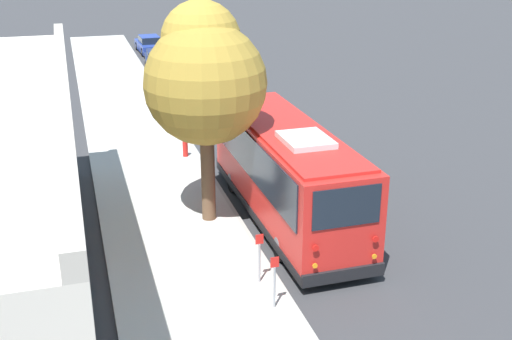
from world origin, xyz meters
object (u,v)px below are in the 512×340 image
at_px(parked_sedan_gray, 176,83).
at_px(sign_post_near, 274,282).
at_px(parked_sedan_navy, 159,60).
at_px(street_tree, 204,75).
at_px(shuttle_bus, 286,168).
at_px(parked_sedan_blue, 150,45).
at_px(sign_post_far, 259,258).
at_px(fire_hydrant, 185,147).
at_px(parked_sedan_tan, 201,109).

bearing_deg(parked_sedan_gray, sign_post_near, 179.25).
xyz_separation_m(parked_sedan_navy, street_tree, (-24.34, 1.99, 4.35)).
bearing_deg(shuttle_bus, parked_sedan_blue, 0.09).
relative_size(parked_sedan_navy, parked_sedan_blue, 1.02).
distance_m(parked_sedan_gray, sign_post_near, 23.16).
bearing_deg(shuttle_bus, sign_post_far, 151.30).
relative_size(parked_sedan_blue, sign_post_far, 3.04).
distance_m(parked_sedan_navy, parked_sedan_blue, 6.21).
relative_size(sign_post_near, fire_hydrant, 1.78).
distance_m(parked_sedan_tan, sign_post_far, 16.12).
bearing_deg(sign_post_near, shuttle_bus, -21.90).
xyz_separation_m(shuttle_bus, parked_sedan_gray, (17.93, 0.55, -1.22)).
relative_size(parked_sedan_tan, street_tree, 0.67).
xyz_separation_m(parked_sedan_tan, street_tree, (-11.57, 2.21, 4.34)).
distance_m(shuttle_bus, parked_sedan_gray, 17.98).
bearing_deg(sign_post_far, parked_sedan_gray, -4.02).
height_order(shuttle_bus, parked_sedan_navy, shuttle_bus).
bearing_deg(sign_post_near, parked_sedan_gray, -3.80).
height_order(sign_post_near, fire_hydrant, sign_post_near).
bearing_deg(shuttle_bus, street_tree, 76.70).
bearing_deg(parked_sedan_gray, parked_sedan_blue, 1.95).
relative_size(shuttle_bus, fire_hydrant, 11.78).
xyz_separation_m(parked_sedan_tan, fire_hydrant, (-5.46, 1.83, -0.06)).
bearing_deg(parked_sedan_blue, parked_sedan_gray, 176.74).
relative_size(parked_sedan_tan, fire_hydrant, 5.81).
distance_m(sign_post_near, fire_hydrant, 11.88).
bearing_deg(parked_sedan_blue, parked_sedan_navy, 175.79).
height_order(parked_sedan_tan, parked_sedan_navy, parked_sedan_tan).
relative_size(parked_sedan_navy, sign_post_far, 3.12).
distance_m(shuttle_bus, parked_sedan_navy, 24.95).
bearing_deg(parked_sedan_blue, sign_post_near, 175.02).
bearing_deg(shuttle_bus, parked_sedan_navy, 0.74).
distance_m(parked_sedan_blue, sign_post_near, 36.34).
relative_size(parked_sedan_gray, sign_post_near, 3.23).
xyz_separation_m(parked_sedan_navy, fire_hydrant, (-18.22, 1.61, -0.05)).
distance_m(parked_sedan_blue, fire_hydrant, 24.49).
relative_size(shuttle_bus, sign_post_far, 6.64).
xyz_separation_m(parked_sedan_gray, parked_sedan_blue, (13.19, -0.25, -0.01)).
bearing_deg(street_tree, parked_sedan_gray, -6.45).
xyz_separation_m(parked_sedan_gray, parked_sedan_navy, (6.98, -0.03, -0.01)).
relative_size(street_tree, sign_post_far, 4.90).
bearing_deg(sign_post_far, parked_sedan_tan, -6.34).
relative_size(parked_sedan_tan, parked_sedan_gray, 1.01).
bearing_deg(parked_sedan_gray, parked_sedan_tan, -174.51).
relative_size(parked_sedan_tan, parked_sedan_navy, 1.05).
height_order(parked_sedan_gray, street_tree, street_tree).
bearing_deg(sign_post_near, sign_post_far, 0.00).
height_order(parked_sedan_gray, parked_sedan_blue, parked_sedan_gray).
bearing_deg(sign_post_far, sign_post_near, 180.00).
distance_m(parked_sedan_navy, sign_post_far, 28.83).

